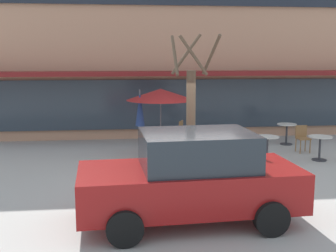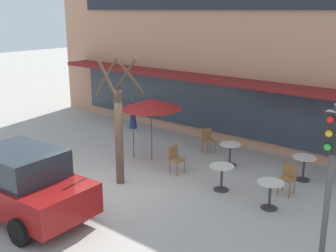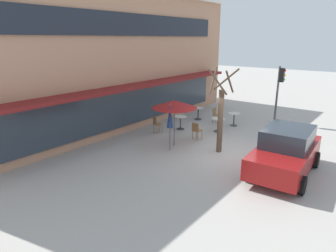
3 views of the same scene
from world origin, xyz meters
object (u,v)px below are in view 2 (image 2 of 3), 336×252
(patio_umbrella_cream_folded, at_px, (151,104))
(cafe_table_mid_patio, at_px, (304,165))
(cafe_chair_1, at_px, (208,139))
(traffic_light_pole, at_px, (330,162))
(cafe_chair_2, at_px, (288,176))
(cafe_chair_0, at_px, (175,157))
(cafe_table_near_wall, at_px, (222,174))
(cafe_table_streetside, at_px, (270,190))
(cafe_table_by_tree, at_px, (230,151))
(street_tree, at_px, (119,128))
(parked_sedan, at_px, (19,182))

(patio_umbrella_cream_folded, bearing_deg, cafe_table_mid_patio, 19.39)
(cafe_chair_1, height_order, traffic_light_pole, traffic_light_pole)
(patio_umbrella_cream_folded, relative_size, cafe_chair_2, 2.47)
(cafe_chair_0, xyz_separation_m, cafe_chair_1, (-0.35, 2.31, 0.00))
(cafe_table_near_wall, bearing_deg, patio_umbrella_cream_folded, 170.16)
(cafe_table_near_wall, distance_m, cafe_table_streetside, 1.62)
(cafe_table_streetside, distance_m, cafe_table_by_tree, 3.24)
(traffic_light_pole, bearing_deg, cafe_table_streetside, 138.28)
(cafe_table_mid_patio, relative_size, traffic_light_pole, 0.22)
(cafe_table_mid_patio, height_order, cafe_chair_1, cafe_chair_1)
(cafe_table_streetside, distance_m, cafe_table_mid_patio, 2.41)
(cafe_table_by_tree, bearing_deg, cafe_chair_2, -19.46)
(cafe_chair_2, distance_m, street_tree, 5.04)
(cafe_table_streetside, bearing_deg, cafe_chair_2, 92.28)
(cafe_table_streetside, xyz_separation_m, cafe_chair_1, (-3.84, 2.67, 0.01))
(cafe_table_mid_patio, distance_m, parked_sedan, 8.22)
(cafe_table_streetside, xyz_separation_m, street_tree, (-4.25, -1.34, 1.20))
(cafe_chair_0, relative_size, cafe_chair_2, 1.00)
(cafe_chair_1, distance_m, parked_sedan, 7.11)
(cafe_table_streetside, distance_m, cafe_chair_2, 1.18)
(cafe_table_by_tree, height_order, cafe_table_mid_patio, same)
(street_tree, height_order, traffic_light_pole, street_tree)
(parked_sedan, xyz_separation_m, street_tree, (0.48, 3.04, 0.84))
(cafe_table_mid_patio, distance_m, cafe_chair_2, 1.23)
(patio_umbrella_cream_folded, distance_m, street_tree, 2.18)
(patio_umbrella_cream_folded, xyz_separation_m, street_tree, (0.61, -2.07, -0.31))
(cafe_chair_0, relative_size, parked_sedan, 0.21)
(cafe_chair_1, height_order, street_tree, street_tree)
(patio_umbrella_cream_folded, relative_size, traffic_light_pole, 0.65)
(cafe_chair_0, bearing_deg, cafe_table_mid_patio, 31.18)
(cafe_table_streetside, height_order, parked_sedan, parked_sedan)
(cafe_table_by_tree, height_order, cafe_chair_1, cafe_chair_1)
(cafe_table_streetside, xyz_separation_m, cafe_table_by_tree, (-2.51, 2.05, 0.00))
(cafe_table_streetside, height_order, cafe_chair_1, cafe_chair_1)
(traffic_light_pole, bearing_deg, cafe_chair_2, 124.69)
(cafe_chair_1, distance_m, cafe_chair_2, 4.07)
(cafe_table_mid_patio, bearing_deg, cafe_chair_0, -148.82)
(cafe_table_streetside, bearing_deg, patio_umbrella_cream_folded, 171.39)
(parked_sedan, bearing_deg, cafe_table_by_tree, 70.93)
(cafe_chair_1, xyz_separation_m, parked_sedan, (-0.89, -7.04, 0.35))
(cafe_table_mid_patio, relative_size, patio_umbrella_cream_folded, 0.35)
(cafe_table_mid_patio, height_order, patio_umbrella_cream_folded, patio_umbrella_cream_folded)
(patio_umbrella_cream_folded, bearing_deg, cafe_chair_0, -15.59)
(cafe_table_streetside, bearing_deg, cafe_table_near_wall, 173.89)
(cafe_table_by_tree, height_order, parked_sedan, parked_sedan)
(cafe_chair_2, height_order, street_tree, street_tree)
(street_tree, relative_size, traffic_light_pole, 1.11)
(cafe_chair_0, bearing_deg, street_tree, -114.07)
(patio_umbrella_cream_folded, relative_size, street_tree, 0.58)
(cafe_chair_0, bearing_deg, cafe_table_near_wall, -5.54)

